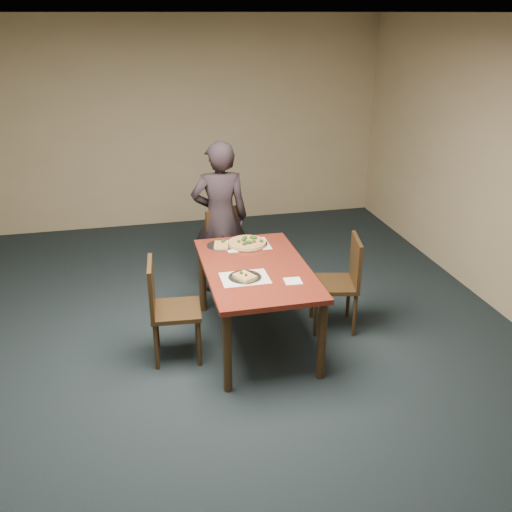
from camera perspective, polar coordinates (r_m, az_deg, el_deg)
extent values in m
plane|color=black|center=(4.79, -4.03, -12.65)|extent=(8.00, 8.00, 0.00)
plane|color=tan|center=(7.99, -9.10, 12.84)|extent=(6.00, 0.00, 6.00)
plane|color=white|center=(3.88, -5.28, 23.07)|extent=(8.00, 8.00, 0.00)
cube|color=#561911|center=(5.00, 0.00, -1.29)|extent=(0.90, 1.50, 0.04)
cylinder|color=black|center=(4.52, -2.88, -9.64)|extent=(0.07, 0.07, 0.70)
cylinder|color=black|center=(5.72, -5.38, -2.27)|extent=(0.07, 0.07, 0.70)
cylinder|color=black|center=(4.70, 6.62, -8.42)|extent=(0.07, 0.07, 0.70)
cylinder|color=black|center=(5.86, 2.19, -1.53)|extent=(0.07, 0.07, 0.70)
cube|color=black|center=(6.01, -2.25, 0.15)|extent=(0.55, 0.55, 0.04)
cylinder|color=black|center=(5.88, -2.72, -2.92)|extent=(0.04, 0.04, 0.43)
cylinder|color=black|center=(6.16, -4.53, -1.71)|extent=(0.04, 0.04, 0.43)
cylinder|color=black|center=(6.06, 0.14, -2.05)|extent=(0.04, 0.04, 0.43)
cylinder|color=black|center=(6.33, -1.75, -0.92)|extent=(0.04, 0.04, 0.43)
cube|color=black|center=(6.07, -3.27, 2.81)|extent=(0.40, 0.19, 0.44)
cube|color=black|center=(4.95, -8.02, -5.43)|extent=(0.45, 0.45, 0.04)
cylinder|color=black|center=(4.91, -5.70, -8.71)|extent=(0.04, 0.04, 0.43)
cylinder|color=black|center=(4.92, -9.94, -8.96)|extent=(0.04, 0.04, 0.43)
cylinder|color=black|center=(5.22, -5.94, -6.63)|extent=(0.04, 0.04, 0.43)
cylinder|color=black|center=(5.22, -9.91, -6.87)|extent=(0.04, 0.04, 0.43)
cube|color=black|center=(4.84, -10.43, -3.07)|extent=(0.07, 0.42, 0.44)
cube|color=black|center=(5.41, 7.80, -2.81)|extent=(0.50, 0.50, 0.04)
cylinder|color=black|center=(5.65, 5.61, -4.17)|extent=(0.04, 0.04, 0.43)
cylinder|color=black|center=(5.70, 9.22, -4.11)|extent=(0.04, 0.04, 0.43)
cylinder|color=black|center=(5.33, 6.01, -5.95)|extent=(0.04, 0.04, 0.43)
cylinder|color=black|center=(5.39, 9.84, -5.87)|extent=(0.04, 0.04, 0.43)
cube|color=black|center=(5.34, 9.96, -0.46)|extent=(0.12, 0.42, 0.44)
imported|color=black|center=(5.99, -3.61, 3.81)|extent=(0.62, 0.42, 1.63)
cube|color=white|center=(5.46, -0.90, 1.14)|extent=(0.42, 0.32, 0.00)
cube|color=white|center=(4.78, -1.12, -2.21)|extent=(0.40, 0.30, 0.00)
cylinder|color=silver|center=(5.46, -0.90, 1.21)|extent=(0.39, 0.39, 0.01)
cylinder|color=tan|center=(5.45, -0.90, 1.36)|extent=(0.36, 0.36, 0.02)
cylinder|color=#E9CC79|center=(5.44, -0.90, 1.50)|extent=(0.32, 0.32, 0.01)
sphere|color=#193D12|center=(5.49, -0.41, 1.88)|extent=(0.04, 0.04, 0.04)
sphere|color=#193D12|center=(5.40, -0.79, 1.45)|extent=(0.03, 0.03, 0.03)
sphere|color=#193D12|center=(5.44, -1.28, 1.64)|extent=(0.04, 0.04, 0.04)
sphere|color=#193D12|center=(5.46, -1.22, 1.73)|extent=(0.04, 0.04, 0.04)
sphere|color=#193D12|center=(5.49, -0.10, 1.85)|extent=(0.04, 0.04, 0.04)
sphere|color=#193D12|center=(5.34, -1.18, 1.24)|extent=(0.04, 0.04, 0.04)
sphere|color=#193D12|center=(5.48, -0.30, 1.80)|extent=(0.03, 0.03, 0.03)
sphere|color=#193D12|center=(5.40, -0.21, 1.48)|extent=(0.04, 0.04, 0.04)
sphere|color=#193D12|center=(5.49, -1.09, 1.85)|extent=(0.04, 0.04, 0.04)
sphere|color=#193D12|center=(5.37, -0.62, 1.37)|extent=(0.04, 0.04, 0.04)
sphere|color=#193D12|center=(5.40, -1.73, 1.47)|extent=(0.03, 0.03, 0.03)
sphere|color=#193D12|center=(5.37, -0.95, 1.36)|extent=(0.04, 0.04, 0.04)
sphere|color=#193D12|center=(5.48, -0.28, 1.85)|extent=(0.04, 0.04, 0.04)
sphere|color=#193D12|center=(5.41, 0.52, 1.52)|extent=(0.03, 0.03, 0.03)
cylinder|color=silver|center=(4.78, -1.12, -2.15)|extent=(0.28, 0.28, 0.01)
cube|color=tan|center=(4.77, -1.12, -2.01)|extent=(0.19, 0.21, 0.02)
cube|color=#E9CC79|center=(4.77, -1.12, -1.89)|extent=(0.15, 0.17, 0.01)
sphere|color=#193D12|center=(4.74, -1.00, -1.89)|extent=(0.03, 0.03, 0.03)
sphere|color=#193D12|center=(4.78, -1.50, -1.69)|extent=(0.03, 0.03, 0.03)
cylinder|color=silver|center=(5.43, -3.49, 1.03)|extent=(0.28, 0.28, 0.01)
cube|color=tan|center=(5.43, -3.49, 1.15)|extent=(0.16, 0.19, 0.02)
cube|color=#E9CC79|center=(5.42, -3.49, 1.26)|extent=(0.13, 0.16, 0.01)
sphere|color=#193D12|center=(5.44, -3.33, 1.49)|extent=(0.03, 0.03, 0.03)
sphere|color=#193D12|center=(5.47, -3.20, 1.59)|extent=(0.03, 0.03, 0.03)
cube|color=white|center=(4.73, 3.71, -2.52)|extent=(0.15, 0.15, 0.01)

